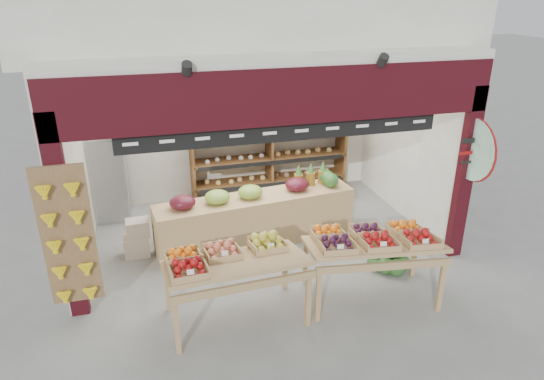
{
  "coord_description": "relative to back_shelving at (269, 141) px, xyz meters",
  "views": [
    {
      "loc": [
        -1.76,
        -6.68,
        3.9
      ],
      "look_at": [
        0.05,
        -0.2,
        1.05
      ],
      "focal_mm": 32.0,
      "sensor_mm": 36.0,
      "label": 1
    }
  ],
  "objects": [
    {
      "name": "ground",
      "position": [
        -0.59,
        -1.95,
        -1.13
      ],
      "size": [
        60.0,
        60.0,
        0.0
      ],
      "primitive_type": "plane",
      "color": "slate",
      "rests_on": "ground"
    },
    {
      "name": "banana_board",
      "position": [
        -3.32,
        -3.12,
        -0.01
      ],
      "size": [
        0.6,
        0.15,
        1.8
      ],
      "color": "olive",
      "rests_on": "ground"
    },
    {
      "name": "gift_sign",
      "position": [
        2.16,
        -3.09,
        0.62
      ],
      "size": [
        0.04,
        0.93,
        0.92
      ],
      "color": "#BEEFD2",
      "rests_on": "ground"
    },
    {
      "name": "back_shelving",
      "position": [
        0.0,
        0.0,
        0.0
      ],
      "size": [
        3.06,
        0.5,
        1.88
      ],
      "color": "brown",
      "rests_on": "ground"
    },
    {
      "name": "refrigerator",
      "position": [
        -2.99,
        -0.18,
        -0.32
      ],
      "size": [
        0.65,
        0.65,
        1.62
      ],
      "primitive_type": "cube",
      "rotation": [
        0.0,
        0.0,
        -0.04
      ],
      "color": "#B6B8BD",
      "rests_on": "ground"
    },
    {
      "name": "cardboard_stack",
      "position": [
        -2.36,
        -1.67,
        -0.91
      ],
      "size": [
        0.93,
        0.67,
        0.6
      ],
      "color": "silver",
      "rests_on": "ground"
    },
    {
      "name": "mid_counter",
      "position": [
        -0.73,
        -1.79,
        -0.69
      ],
      "size": [
        3.27,
        0.98,
        1.03
      ],
      "color": "tan",
      "rests_on": "ground"
    },
    {
      "name": "display_table_left",
      "position": [
        -1.55,
        -3.58,
        -0.3
      ],
      "size": [
        1.76,
        1.03,
        1.08
      ],
      "color": "tan",
      "rests_on": "ground"
    },
    {
      "name": "display_table_right",
      "position": [
        0.39,
        -3.67,
        -0.27
      ],
      "size": [
        1.83,
        1.19,
        1.08
      ],
      "color": "tan",
      "rests_on": "ground"
    },
    {
      "name": "watermelon_pile",
      "position": [
        0.97,
        -3.12,
        -0.97
      ],
      "size": [
        0.61,
        0.61,
        0.48
      ],
      "color": "#174619",
      "rests_on": "ground"
    }
  ]
}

